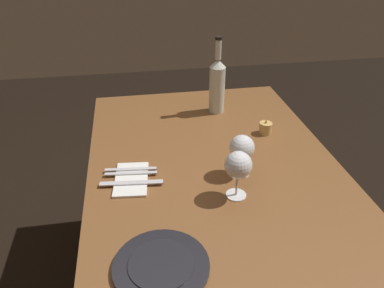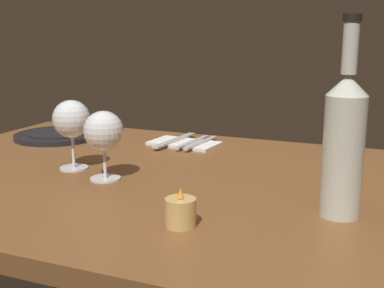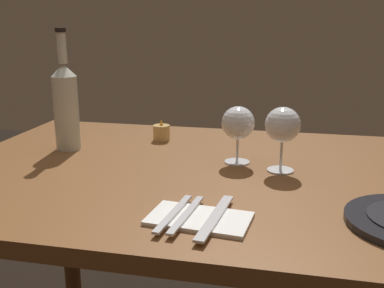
{
  "view_description": "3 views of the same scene",
  "coord_description": "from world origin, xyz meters",
  "px_view_note": "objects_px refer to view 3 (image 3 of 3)",
  "views": [
    {
      "loc": [
        1.11,
        -0.27,
        1.51
      ],
      "look_at": [
        -0.04,
        -0.07,
        0.8
      ],
      "focal_mm": 35.06,
      "sensor_mm": 36.0,
      "label": 1
    },
    {
      "loc": [
        -0.49,
        0.97,
        1.06
      ],
      "look_at": [
        -0.07,
        -0.04,
        0.81
      ],
      "focal_mm": 47.13,
      "sensor_mm": 36.0,
      "label": 2
    },
    {
      "loc": [
        0.22,
        -1.08,
        1.11
      ],
      "look_at": [
        -0.01,
        -0.04,
        0.81
      ],
      "focal_mm": 43.0,
      "sensor_mm": 36.0,
      "label": 3
    }
  ],
  "objects_px": {
    "votive_candle": "(161,133)",
    "fork_outer": "(173,213)",
    "wine_glass_left": "(283,126)",
    "folded_napkin": "(199,219)",
    "wine_glass_right": "(238,124)",
    "fork_inner": "(186,214)",
    "table_knife": "(215,217)",
    "wine_bottle": "(66,104)"
  },
  "relations": [
    {
      "from": "votive_candle",
      "to": "fork_outer",
      "type": "relative_size",
      "value": 0.37
    },
    {
      "from": "votive_candle",
      "to": "wine_glass_left",
      "type": "bearing_deg",
      "value": -31.3
    },
    {
      "from": "folded_napkin",
      "to": "fork_outer",
      "type": "height_order",
      "value": "fork_outer"
    },
    {
      "from": "wine_glass_right",
      "to": "fork_inner",
      "type": "distance_m",
      "value": 0.39
    },
    {
      "from": "table_knife",
      "to": "wine_glass_right",
      "type": "bearing_deg",
      "value": 90.72
    },
    {
      "from": "folded_napkin",
      "to": "fork_outer",
      "type": "distance_m",
      "value": 0.05
    },
    {
      "from": "votive_candle",
      "to": "folded_napkin",
      "type": "height_order",
      "value": "votive_candle"
    },
    {
      "from": "wine_bottle",
      "to": "votive_candle",
      "type": "bearing_deg",
      "value": 32.96
    },
    {
      "from": "wine_bottle",
      "to": "fork_inner",
      "type": "height_order",
      "value": "wine_bottle"
    },
    {
      "from": "fork_inner",
      "to": "fork_outer",
      "type": "height_order",
      "value": "same"
    },
    {
      "from": "folded_napkin",
      "to": "fork_inner",
      "type": "distance_m",
      "value": 0.03
    },
    {
      "from": "fork_inner",
      "to": "wine_bottle",
      "type": "bearing_deg",
      "value": 137.87
    },
    {
      "from": "votive_candle",
      "to": "fork_inner",
      "type": "height_order",
      "value": "votive_candle"
    },
    {
      "from": "wine_glass_right",
      "to": "fork_outer",
      "type": "distance_m",
      "value": 0.39
    },
    {
      "from": "fork_inner",
      "to": "table_knife",
      "type": "xyz_separation_m",
      "value": [
        0.06,
        0.0,
        0.0
      ]
    },
    {
      "from": "wine_glass_right",
      "to": "table_knife",
      "type": "xyz_separation_m",
      "value": [
        0.0,
        -0.37,
        -0.09
      ]
    },
    {
      "from": "votive_candle",
      "to": "folded_napkin",
      "type": "xyz_separation_m",
      "value": [
        0.23,
        -0.56,
        -0.02
      ]
    },
    {
      "from": "folded_napkin",
      "to": "table_knife",
      "type": "bearing_deg",
      "value": 0.0
    },
    {
      "from": "wine_bottle",
      "to": "fork_inner",
      "type": "xyz_separation_m",
      "value": [
        0.44,
        -0.4,
        -0.12
      ]
    },
    {
      "from": "folded_napkin",
      "to": "table_knife",
      "type": "relative_size",
      "value": 0.95
    },
    {
      "from": "votive_candle",
      "to": "fork_inner",
      "type": "xyz_separation_m",
      "value": [
        0.21,
        -0.56,
        -0.01
      ]
    },
    {
      "from": "votive_candle",
      "to": "folded_napkin",
      "type": "relative_size",
      "value": 0.33
    },
    {
      "from": "folded_napkin",
      "to": "table_knife",
      "type": "xyz_separation_m",
      "value": [
        0.03,
        0.0,
        0.01
      ]
    },
    {
      "from": "wine_glass_left",
      "to": "table_knife",
      "type": "bearing_deg",
      "value": -108.33
    },
    {
      "from": "fork_outer",
      "to": "table_knife",
      "type": "bearing_deg",
      "value": 0.0
    },
    {
      "from": "fork_inner",
      "to": "table_knife",
      "type": "height_order",
      "value": "same"
    },
    {
      "from": "wine_glass_left",
      "to": "wine_bottle",
      "type": "bearing_deg",
      "value": 173.15
    },
    {
      "from": "wine_glass_left",
      "to": "wine_bottle",
      "type": "height_order",
      "value": "wine_bottle"
    },
    {
      "from": "fork_inner",
      "to": "wine_glass_right",
      "type": "bearing_deg",
      "value": 82.35
    },
    {
      "from": "wine_glass_left",
      "to": "table_knife",
      "type": "distance_m",
      "value": 0.36
    },
    {
      "from": "wine_glass_left",
      "to": "votive_candle",
      "type": "relative_size",
      "value": 2.42
    },
    {
      "from": "votive_candle",
      "to": "fork_outer",
      "type": "xyz_separation_m",
      "value": [
        0.18,
        -0.56,
        -0.01
      ]
    },
    {
      "from": "wine_glass_left",
      "to": "folded_napkin",
      "type": "relative_size",
      "value": 0.81
    },
    {
      "from": "fork_outer",
      "to": "table_knife",
      "type": "height_order",
      "value": "same"
    },
    {
      "from": "folded_napkin",
      "to": "wine_glass_right",
      "type": "bearing_deg",
      "value": 86.14
    },
    {
      "from": "wine_bottle",
      "to": "folded_napkin",
      "type": "xyz_separation_m",
      "value": [
        0.47,
        -0.4,
        -0.13
      ]
    },
    {
      "from": "folded_napkin",
      "to": "fork_inner",
      "type": "height_order",
      "value": "fork_inner"
    },
    {
      "from": "fork_outer",
      "to": "table_knife",
      "type": "distance_m",
      "value": 0.08
    },
    {
      "from": "wine_glass_left",
      "to": "fork_outer",
      "type": "bearing_deg",
      "value": -119.87
    },
    {
      "from": "wine_bottle",
      "to": "votive_candle",
      "type": "distance_m",
      "value": 0.3
    },
    {
      "from": "wine_bottle",
      "to": "votive_candle",
      "type": "xyz_separation_m",
      "value": [
        0.24,
        0.15,
        -0.11
      ]
    },
    {
      "from": "table_knife",
      "to": "wine_bottle",
      "type": "bearing_deg",
      "value": 141.16
    }
  ]
}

